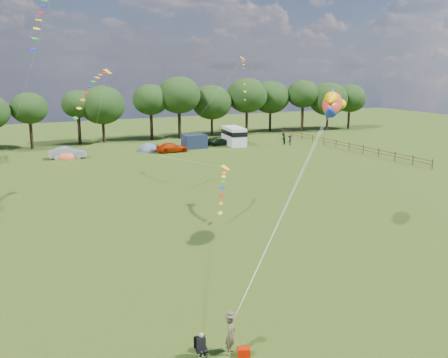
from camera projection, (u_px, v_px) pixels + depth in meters
name	position (u px, v px, depth m)	size (l,w,h in m)	color
ground_plane	(283.00, 272.00, 29.42)	(180.00, 180.00, 0.00)	black
tree_line	(126.00, 102.00, 78.61)	(102.98, 10.98, 10.27)	black
fence	(343.00, 144.00, 73.09)	(0.12, 33.12, 1.20)	#472D19
car_b	(68.00, 153.00, 65.37)	(1.65, 4.43, 1.56)	#96999E
car_c	(172.00, 148.00, 70.21)	(1.85, 4.40, 1.32)	#AE2804
car_d	(219.00, 141.00, 76.77)	(2.03, 4.48, 1.22)	black
campervan_d	(234.00, 135.00, 76.51)	(3.21, 5.94, 2.77)	silver
tent_orange	(66.00, 158.00, 65.89)	(3.24, 3.55, 2.54)	#C34D27
tent_greyblue	(148.00, 151.00, 71.39)	(3.07, 3.37, 2.29)	#455564
awning_navy	(194.00, 141.00, 73.72)	(3.23, 2.62, 2.02)	#172137
kite_flyer	(231.00, 335.00, 20.88)	(0.64, 0.42, 1.75)	brown
camp_chair	(201.00, 343.00, 20.54)	(0.57, 0.58, 1.21)	#99999E
kite_bag	(244.00, 352.00, 20.85)	(0.51, 0.34, 0.37)	#BB1300
fish_kite	(332.00, 104.00, 31.79)	(3.29, 3.47, 2.03)	red
streamer_kite_a	(45.00, 8.00, 43.88)	(3.45, 5.61, 5.80)	#F0FF00
streamer_kite_b	(95.00, 85.00, 41.69)	(4.37, 4.81, 3.84)	#FFB20C
streamer_kite_c	(223.00, 182.00, 40.66)	(3.27, 5.06, 2.84)	yellow
walker_a	(283.00, 139.00, 77.31)	(0.83, 0.51, 1.71)	black
walker_b	(290.00, 140.00, 76.59)	(0.98, 0.46, 1.52)	black
streamer_kite_d	(244.00, 71.00, 50.85)	(2.59, 5.02, 4.25)	gold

